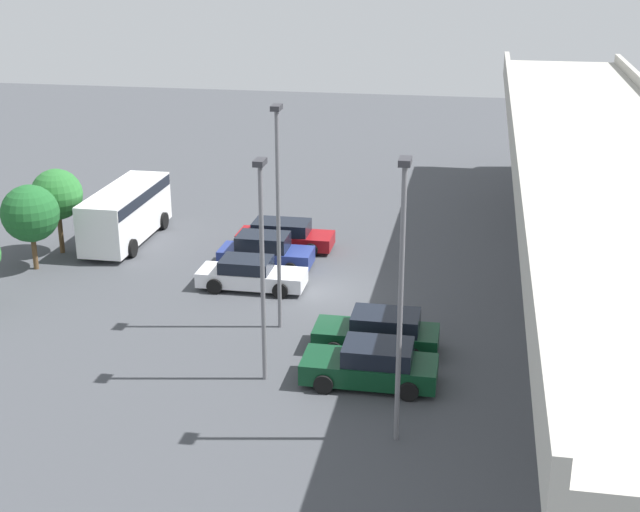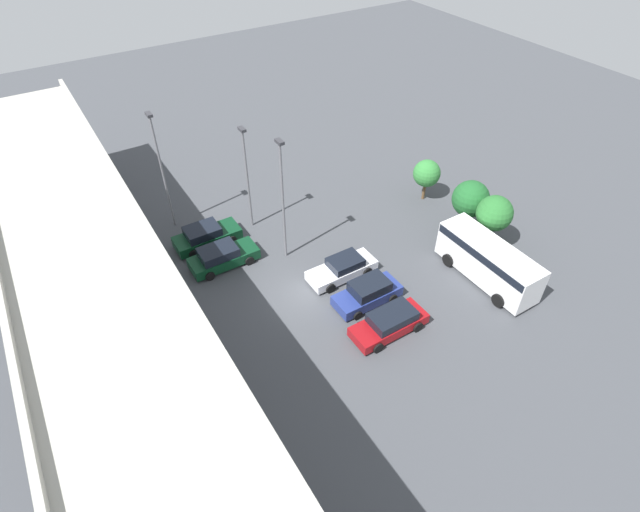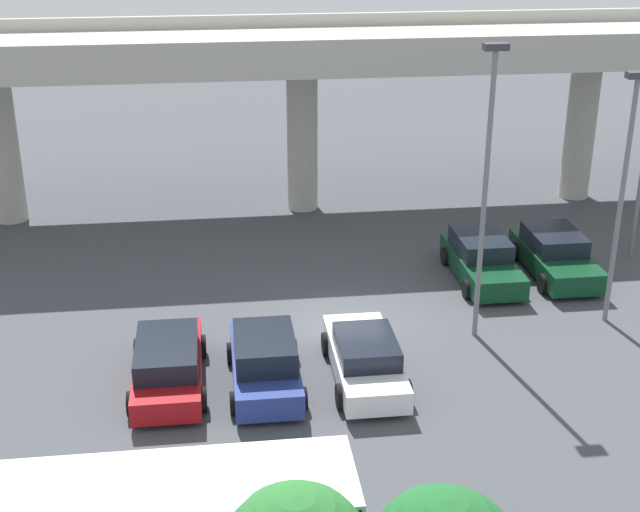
{
  "view_description": "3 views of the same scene",
  "coord_description": "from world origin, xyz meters",
  "px_view_note": "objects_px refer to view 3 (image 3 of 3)",
  "views": [
    {
      "loc": [
        36.57,
        6.73,
        15.07
      ],
      "look_at": [
        2.03,
        0.48,
        2.42
      ],
      "focal_mm": 50.0,
      "sensor_mm": 36.0,
      "label": 1
    },
    {
      "loc": [
        -20.17,
        11.5,
        23.39
      ],
      "look_at": [
        0.7,
        -1.55,
        2.09
      ],
      "focal_mm": 28.0,
      "sensor_mm": 36.0,
      "label": 2
    },
    {
      "loc": [
        -3.85,
        -25.03,
        13.21
      ],
      "look_at": [
        -0.7,
        0.11,
        2.56
      ],
      "focal_mm": 50.0,
      "sensor_mm": 36.0,
      "label": 3
    }
  ],
  "objects_px": {
    "parked_car_0": "(168,363)",
    "lamp_post_by_overpass": "(486,176)",
    "parked_car_4": "(555,255)",
    "lamp_post_near_aisle": "(624,182)",
    "parked_car_2": "(365,358)",
    "parked_car_3": "(482,259)",
    "parked_car_1": "(265,362)"
  },
  "relations": [
    {
      "from": "lamp_post_near_aisle",
      "to": "lamp_post_by_overpass",
      "type": "distance_m",
      "value": 4.58
    },
    {
      "from": "parked_car_2",
      "to": "lamp_post_by_overpass",
      "type": "relative_size",
      "value": 0.53
    },
    {
      "from": "parked_car_0",
      "to": "parked_car_3",
      "type": "xyz_separation_m",
      "value": [
        10.94,
        6.13,
        0.03
      ]
    },
    {
      "from": "parked_car_4",
      "to": "parked_car_3",
      "type": "bearing_deg",
      "value": -88.49
    },
    {
      "from": "parked_car_0",
      "to": "parked_car_4",
      "type": "distance_m",
      "value": 15.04
    },
    {
      "from": "parked_car_3",
      "to": "parked_car_4",
      "type": "relative_size",
      "value": 1.0
    },
    {
      "from": "parked_car_0",
      "to": "lamp_post_near_aisle",
      "type": "bearing_deg",
      "value": -80.42
    },
    {
      "from": "parked_car_0",
      "to": "parked_car_4",
      "type": "height_order",
      "value": "parked_car_4"
    },
    {
      "from": "parked_car_3",
      "to": "lamp_post_by_overpass",
      "type": "height_order",
      "value": "lamp_post_by_overpass"
    },
    {
      "from": "lamp_post_near_aisle",
      "to": "parked_car_3",
      "type": "bearing_deg",
      "value": 129.29
    },
    {
      "from": "parked_car_1",
      "to": "parked_car_2",
      "type": "bearing_deg",
      "value": -89.76
    },
    {
      "from": "parked_car_0",
      "to": "lamp_post_by_overpass",
      "type": "relative_size",
      "value": 0.53
    },
    {
      "from": "parked_car_1",
      "to": "parked_car_4",
      "type": "relative_size",
      "value": 0.93
    },
    {
      "from": "parked_car_2",
      "to": "parked_car_3",
      "type": "distance_m",
      "value": 8.39
    },
    {
      "from": "parked_car_4",
      "to": "lamp_post_near_aisle",
      "type": "distance_m",
      "value": 5.55
    },
    {
      "from": "parked_car_3",
      "to": "parked_car_4",
      "type": "bearing_deg",
      "value": 91.51
    },
    {
      "from": "parked_car_1",
      "to": "lamp_post_near_aisle",
      "type": "relative_size",
      "value": 0.55
    },
    {
      "from": "parked_car_1",
      "to": "parked_car_3",
      "type": "height_order",
      "value": "parked_car_1"
    },
    {
      "from": "parked_car_0",
      "to": "parked_car_2",
      "type": "bearing_deg",
      "value": -93.38
    },
    {
      "from": "parked_car_0",
      "to": "parked_car_1",
      "type": "xyz_separation_m",
      "value": [
        2.71,
        -0.34,
        0.05
      ]
    },
    {
      "from": "parked_car_4",
      "to": "lamp_post_near_aisle",
      "type": "xyz_separation_m",
      "value": [
        0.31,
        -3.83,
        4.0
      ]
    },
    {
      "from": "parked_car_0",
      "to": "parked_car_3",
      "type": "distance_m",
      "value": 12.54
    },
    {
      "from": "parked_car_1",
      "to": "parked_car_3",
      "type": "distance_m",
      "value": 10.46
    },
    {
      "from": "parked_car_1",
      "to": "lamp_post_by_overpass",
      "type": "relative_size",
      "value": 0.49
    },
    {
      "from": "parked_car_0",
      "to": "parked_car_2",
      "type": "xyz_separation_m",
      "value": [
        5.58,
        -0.33,
        -0.04
      ]
    },
    {
      "from": "parked_car_2",
      "to": "lamp_post_by_overpass",
      "type": "bearing_deg",
      "value": -60.23
    },
    {
      "from": "lamp_post_by_overpass",
      "to": "parked_car_2",
      "type": "bearing_deg",
      "value": -150.23
    },
    {
      "from": "parked_car_2",
      "to": "lamp_post_near_aisle",
      "type": "distance_m",
      "value": 9.75
    },
    {
      "from": "parked_car_2",
      "to": "parked_car_3",
      "type": "relative_size",
      "value": 1.02
    },
    {
      "from": "parked_car_0",
      "to": "parked_car_2",
      "type": "height_order",
      "value": "parked_car_0"
    },
    {
      "from": "parked_car_4",
      "to": "parked_car_1",
      "type": "bearing_deg",
      "value": -59.25
    },
    {
      "from": "parked_car_1",
      "to": "lamp_post_by_overpass",
      "type": "distance_m",
      "value": 8.44
    }
  ]
}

